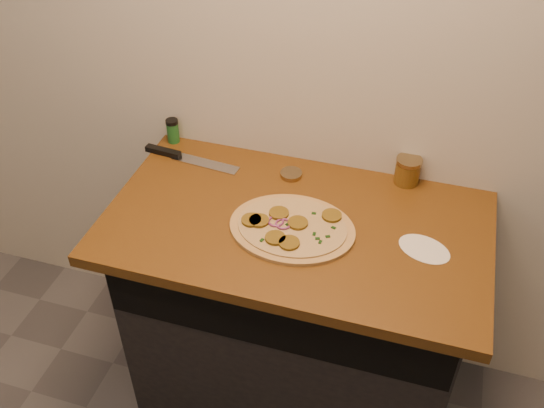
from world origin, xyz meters
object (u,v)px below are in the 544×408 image
(chefs_knife, at_px, (183,157))
(spice_shaker, at_px, (173,131))
(pizza, at_px, (291,227))
(salsa_jar, at_px, (408,170))

(chefs_knife, relative_size, spice_shaker, 3.97)
(pizza, height_order, spice_shaker, spice_shaker)
(pizza, relative_size, chefs_knife, 1.06)
(chefs_knife, height_order, salsa_jar, salsa_jar)
(pizza, relative_size, spice_shaker, 4.20)
(chefs_knife, bearing_deg, pizza, -28.31)
(chefs_knife, relative_size, salsa_jar, 3.83)
(pizza, bearing_deg, spice_shaker, 147.60)
(pizza, bearing_deg, chefs_knife, 151.69)
(chefs_knife, distance_m, spice_shaker, 0.13)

